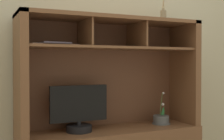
# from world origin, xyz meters

# --- Properties ---
(back_wall) EXTENTS (6.00, 0.02, 2.80)m
(back_wall) POSITION_xyz_m (0.00, 0.25, 1.40)
(back_wall) COLOR #B7AE8C
(back_wall) RESTS_ON ground
(media_console) EXTENTS (1.56, 0.48, 1.42)m
(media_console) POSITION_xyz_m (0.00, 0.01, 0.43)
(media_console) COLOR brown
(media_console) RESTS_ON ground
(tv_monitor) EXTENTS (0.48, 0.21, 0.38)m
(tv_monitor) POSITION_xyz_m (-0.29, 0.01, 0.64)
(tv_monitor) COLOR black
(tv_monitor) RESTS_ON media_console
(potted_orchid) EXTENTS (0.17, 0.17, 0.29)m
(potted_orchid) POSITION_xyz_m (0.50, 0.01, 0.52)
(potted_orchid) COLOR #505354
(potted_orchid) RESTS_ON media_console
(magazine_stack_left) EXTENTS (0.40, 0.25, 0.02)m
(magazine_stack_left) POSITION_xyz_m (-0.50, 0.02, 1.19)
(magazine_stack_left) COLOR gray
(magazine_stack_left) RESTS_ON media_console
(diffuser_bottle) EXTENTS (0.05, 0.05, 0.26)m
(diffuser_bottle) POSITION_xyz_m (0.51, -0.01, 1.47)
(diffuser_bottle) COLOR #857354
(diffuser_bottle) RESTS_ON media_console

